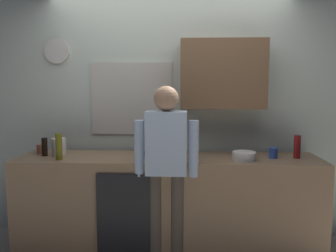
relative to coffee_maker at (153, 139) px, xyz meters
name	(u,v)px	position (x,y,z in m)	size (l,w,h in m)	color
kitchen_counter	(168,202)	(0.16, -0.16, -0.60)	(2.92, 0.64, 0.91)	#937251
dishwasher_panel	(128,219)	(-0.19, -0.50, -0.65)	(0.56, 0.02, 0.82)	black
back_wall_assembly	(176,108)	(0.22, 0.24, 0.30)	(4.52, 0.42, 2.60)	silver
coffee_maker	(153,139)	(0.00, 0.00, 0.00)	(0.20, 0.20, 0.33)	black
bottle_red_vinegar	(297,147)	(1.39, -0.16, -0.04)	(0.06, 0.06, 0.22)	maroon
bottle_olive_oil	(59,147)	(-0.85, -0.35, -0.02)	(0.06, 0.06, 0.25)	olive
bottle_dark_sauce	(45,147)	(-1.05, -0.17, -0.06)	(0.06, 0.06, 0.18)	black
cup_blue_mug	(273,153)	(1.16, -0.17, -0.10)	(0.08, 0.08, 0.10)	#3351B2
cup_terracotta_mug	(41,149)	(-1.14, -0.05, -0.10)	(0.08, 0.08, 0.09)	#B26647
mixing_bowl	(244,156)	(0.87, -0.28, -0.11)	(0.22, 0.22, 0.08)	white
storage_canister	(59,147)	(-0.93, -0.13, -0.06)	(0.14, 0.14, 0.17)	silver
person_at_sink	(166,160)	(0.16, -0.46, -0.11)	(0.57, 0.22, 1.60)	brown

